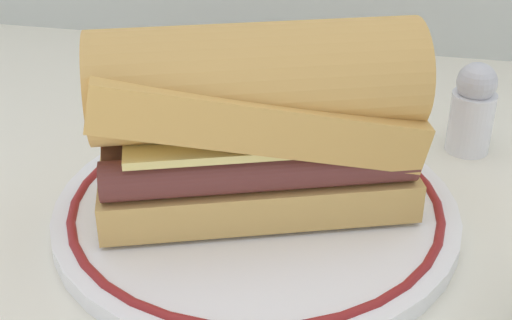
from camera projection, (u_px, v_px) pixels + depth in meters
The scene contains 5 objects.
ground_plane at pixel (284, 246), 0.47m from camera, with size 1.50×1.50×0.00m, color silver.
plate at pixel (256, 208), 0.49m from camera, with size 0.27×0.27×0.01m.
sausage_sandwich at pixel (256, 117), 0.46m from camera, with size 0.22×0.14×0.12m.
salt_shaker at pixel (473, 109), 0.56m from camera, with size 0.03×0.03×0.07m.
butter_knife at pixel (196, 69), 0.71m from camera, with size 0.09×0.14×0.01m.
Camera 1 is at (0.06, -0.38, 0.28)m, focal length 51.96 mm.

